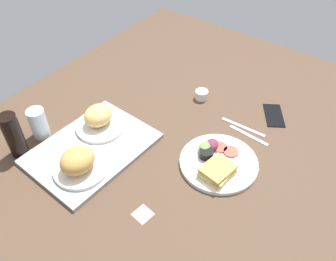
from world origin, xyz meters
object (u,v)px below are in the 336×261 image
at_px(fork, 249,135).
at_px(sticky_note, 143,214).
at_px(plate_with_salad, 217,162).
at_px(serving_tray, 92,148).
at_px(bread_plate_far, 99,119).
at_px(drinking_glass, 39,123).
at_px(espresso_cup, 202,95).
at_px(bread_plate_near, 78,163).
at_px(knife, 243,127).
at_px(soda_bottle, 14,135).
at_px(cell_phone, 274,115).

bearing_deg(fork, sticky_note, 82.15).
relative_size(plate_with_salad, sticky_note, 5.06).
bearing_deg(serving_tray, sticky_note, -107.53).
distance_m(bread_plate_far, drinking_glass, 0.23).
height_order(espresso_cup, fork, espresso_cup).
distance_m(bread_plate_near, sticky_note, 0.29).
distance_m(bread_plate_far, sticky_note, 0.44).
distance_m(drinking_glass, knife, 0.80).
relative_size(soda_bottle, sticky_note, 3.22).
height_order(serving_tray, espresso_cup, espresso_cup).
bearing_deg(espresso_cup, sticky_note, -164.59).
xyz_separation_m(knife, cell_phone, (0.14, -0.07, 0.00)).
distance_m(cell_phone, sticky_note, 0.71).
distance_m(plate_with_salad, sticky_note, 0.33).
xyz_separation_m(serving_tray, knife, (0.45, -0.40, -0.01)).
bearing_deg(cell_phone, drinking_glass, 100.75).
bearing_deg(fork, serving_tray, 47.33).
height_order(drinking_glass, knife, drinking_glass).
distance_m(bread_plate_far, knife, 0.58).
distance_m(bread_plate_far, plate_with_salad, 0.49).
height_order(bread_plate_far, plate_with_salad, bread_plate_far).
bearing_deg(drinking_glass, knife, -50.44).
relative_size(bread_plate_far, sticky_note, 3.50).
relative_size(fork, cell_phone, 1.18).
bearing_deg(knife, bread_plate_near, 55.96).
height_order(bread_plate_near, drinking_glass, drinking_glass).
height_order(plate_with_salad, cell_phone, plate_with_salad).
relative_size(serving_tray, plate_with_salad, 1.59).
bearing_deg(espresso_cup, plate_with_salad, -139.50).
bearing_deg(espresso_cup, soda_bottle, 151.42).
bearing_deg(cell_phone, espresso_cup, 72.13).
relative_size(plate_with_salad, fork, 1.67).
bearing_deg(cell_phone, sticky_note, 136.17).
height_order(bread_plate_near, bread_plate_far, bread_plate_near).
height_order(bread_plate_far, espresso_cup, bread_plate_far).
bearing_deg(bread_plate_far, bread_plate_near, -152.69).
relative_size(serving_tray, knife, 2.37).
bearing_deg(bread_plate_near, bread_plate_far, 27.31).
xyz_separation_m(serving_tray, sticky_note, (-0.11, -0.33, -0.01)).
relative_size(bread_plate_far, soda_bottle, 1.09).
bearing_deg(drinking_glass, bread_plate_far, -44.93).
xyz_separation_m(bread_plate_near, bread_plate_far, (0.21, 0.11, -0.00)).
height_order(plate_with_salad, knife, plate_with_salad).
xyz_separation_m(soda_bottle, sticky_note, (0.06, -0.54, -0.09)).
height_order(bread_plate_far, cell_phone, bread_plate_far).
xyz_separation_m(bread_plate_near, cell_phone, (0.70, -0.42, -0.05)).
bearing_deg(knife, fork, 141.23).
height_order(fork, sticky_note, fork).
bearing_deg(bread_plate_near, plate_with_salad, -48.82).
xyz_separation_m(bread_plate_far, plate_with_salad, (0.11, -0.47, -0.04)).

